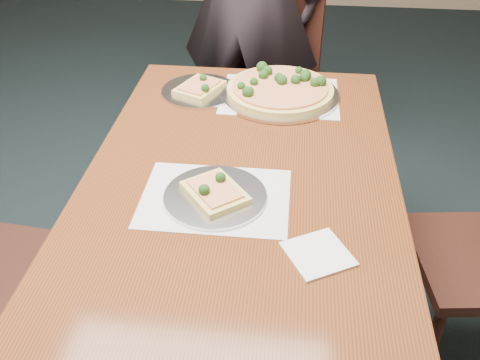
# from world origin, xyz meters

# --- Properties ---
(ground) EXTENTS (8.00, 8.00, 0.00)m
(ground) POSITION_xyz_m (0.00, 0.00, 0.00)
(ground) COLOR black
(ground) RESTS_ON ground
(dining_table) EXTENTS (0.90, 1.50, 0.75)m
(dining_table) POSITION_xyz_m (0.34, 0.07, 0.66)
(dining_table) COLOR #4F230F
(dining_table) RESTS_ON ground
(chair_far) EXTENTS (0.51, 0.51, 0.91)m
(chair_far) POSITION_xyz_m (0.37, 1.23, 0.52)
(chair_far) COLOR black
(chair_far) RESTS_ON ground
(placemat_main) EXTENTS (0.42, 0.32, 0.00)m
(placemat_main) POSITION_xyz_m (0.43, 0.60, 0.75)
(placemat_main) COLOR white
(placemat_main) RESTS_ON dining_table
(placemat_near) EXTENTS (0.40, 0.30, 0.00)m
(placemat_near) POSITION_xyz_m (0.29, -0.02, 0.75)
(placemat_near) COLOR white
(placemat_near) RESTS_ON dining_table
(pizza_pan) EXTENTS (0.43, 0.43, 0.07)m
(pizza_pan) POSITION_xyz_m (0.43, 0.61, 0.77)
(pizza_pan) COLOR silver
(pizza_pan) RESTS_ON dining_table
(slice_plate_near) EXTENTS (0.28, 0.28, 0.06)m
(slice_plate_near) POSITION_xyz_m (0.29, -0.02, 0.76)
(slice_plate_near) COLOR silver
(slice_plate_near) RESTS_ON dining_table
(slice_plate_far) EXTENTS (0.28, 0.28, 0.06)m
(slice_plate_far) POSITION_xyz_m (0.14, 0.60, 0.76)
(slice_plate_far) COLOR silver
(slice_plate_far) RESTS_ON dining_table
(napkin) EXTENTS (0.19, 0.19, 0.01)m
(napkin) POSITION_xyz_m (0.56, -0.21, 0.75)
(napkin) COLOR white
(napkin) RESTS_ON dining_table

